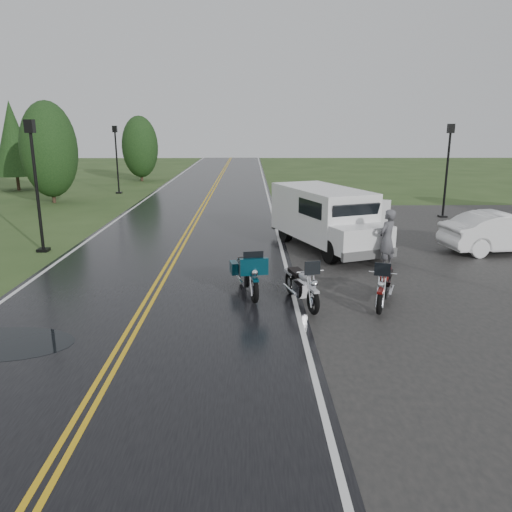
{
  "coord_description": "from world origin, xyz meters",
  "views": [
    {
      "loc": [
        2.64,
        -11.18,
        4.47
      ],
      "look_at": [
        2.8,
        2.0,
        1.0
      ],
      "focal_mm": 35.0,
      "sensor_mm": 36.0,
      "label": 1
    }
  ],
  "objects": [
    {
      "name": "van_white",
      "position": [
        5.3,
        4.71,
        1.14
      ],
      "size": [
        4.11,
        6.2,
        2.28
      ],
      "primitive_type": null,
      "rotation": [
        0.0,
        0.0,
        0.37
      ],
      "color": "white",
      "rests_on": "ground"
    },
    {
      "name": "road",
      "position": [
        0.0,
        10.0,
        0.02
      ],
      "size": [
        8.0,
        100.0,
        0.04
      ],
      "primitive_type": "cube",
      "color": "black",
      "rests_on": "ground"
    },
    {
      "name": "tree_left_far",
      "position": [
        -6.25,
        30.22,
        2.23
      ],
      "size": [
        2.9,
        2.9,
        4.46
      ],
      "primitive_type": null,
      "color": "#1E3D19",
      "rests_on": "ground"
    },
    {
      "name": "parking_pad",
      "position": [
        11.0,
        5.0,
        0.01
      ],
      "size": [
        14.0,
        24.0,
        0.03
      ],
      "primitive_type": "cube",
      "color": "black",
      "rests_on": "ground"
    },
    {
      "name": "motorcycle_silver",
      "position": [
        4.14,
        0.04,
        0.64
      ],
      "size": [
        1.32,
        2.3,
        1.28
      ],
      "primitive_type": null,
      "rotation": [
        0.0,
        0.0,
        0.26
      ],
      "color": "#ABACB3",
      "rests_on": "ground"
    },
    {
      "name": "sedan_white",
      "position": [
        11.74,
        6.17,
        0.72
      ],
      "size": [
        4.57,
        2.14,
        1.45
      ],
      "primitive_type": "imported",
      "rotation": [
        0.0,
        0.0,
        1.71
      ],
      "color": "white",
      "rests_on": "ground"
    },
    {
      "name": "motorcycle_teal",
      "position": [
        2.74,
        0.86,
        0.67
      ],
      "size": [
        1.25,
        2.38,
        1.34
      ],
      "primitive_type": null,
      "rotation": [
        0.0,
        0.0,
        0.19
      ],
      "color": "#052F3C",
      "rests_on": "ground"
    },
    {
      "name": "person_at_van",
      "position": [
        6.96,
        4.09,
        0.95
      ],
      "size": [
        0.81,
        0.81,
        1.9
      ],
      "primitive_type": "imported",
      "rotation": [
        0.0,
        0.0,
        3.92
      ],
      "color": "#504F55",
      "rests_on": "ground"
    },
    {
      "name": "lamp_post_far_left",
      "position": [
        -6.19,
        22.53,
        2.24
      ],
      "size": [
        0.38,
        0.38,
        4.48
      ],
      "primitive_type": null,
      "color": "black",
      "rests_on": "ground"
    },
    {
      "name": "pine_left_far",
      "position": [
        -13.7,
        24.29,
        2.98
      ],
      "size": [
        2.86,
        2.86,
        5.96
      ],
      "primitive_type": null,
      "color": "#1E3D19",
      "rests_on": "ground"
    },
    {
      "name": "ground",
      "position": [
        0.0,
        0.0,
        0.0
      ],
      "size": [
        120.0,
        120.0,
        0.0
      ],
      "primitive_type": "plane",
      "color": "#2D471E",
      "rests_on": "ground"
    },
    {
      "name": "lamp_post_far_right",
      "position": [
        12.24,
        13.22,
        2.29
      ],
      "size": [
        0.39,
        0.39,
        4.58
      ],
      "primitive_type": null,
      "color": "black",
      "rests_on": "ground"
    },
    {
      "name": "tree_left_mid",
      "position": [
        -8.97,
        18.38,
        2.5
      ],
      "size": [
        3.2,
        3.2,
        5.0
      ],
      "primitive_type": null,
      "color": "#1E3D19",
      "rests_on": "ground"
    },
    {
      "name": "motorcycle_red",
      "position": [
        5.74,
        0.03,
        0.62
      ],
      "size": [
        1.47,
        2.23,
        1.24
      ],
      "primitive_type": null,
      "rotation": [
        0.0,
        0.0,
        -0.37
      ],
      "color": "#540B09",
      "rests_on": "ground"
    },
    {
      "name": "lamp_post_near_left",
      "position": [
        -4.91,
        6.57,
        2.35
      ],
      "size": [
        0.4,
        0.4,
        4.71
      ],
      "primitive_type": null,
      "color": "black",
      "rests_on": "ground"
    }
  ]
}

